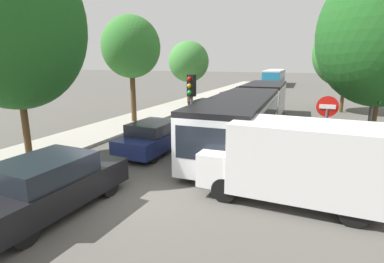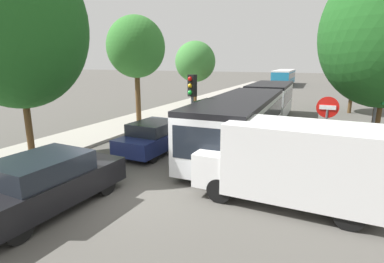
{
  "view_description": "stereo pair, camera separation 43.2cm",
  "coord_description": "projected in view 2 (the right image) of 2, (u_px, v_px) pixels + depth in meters",
  "views": [
    {
      "loc": [
        4.58,
        -6.89,
        3.96
      ],
      "look_at": [
        0.2,
        3.87,
        1.2
      ],
      "focal_mm": 28.0,
      "sensor_mm": 36.0,
      "label": 1
    },
    {
      "loc": [
        4.98,
        -6.72,
        3.96
      ],
      "look_at": [
        0.2,
        3.87,
        1.2
      ],
      "focal_mm": 28.0,
      "sensor_mm": 36.0,
      "label": 2
    }
  ],
  "objects": [
    {
      "name": "city_bus_rear",
      "position": [
        284.0,
        76.0,
        48.88
      ],
      "size": [
        2.82,
        11.58,
        2.48
      ],
      "rotation": [
        0.0,
        0.0,
        1.59
      ],
      "color": "teal",
      "rests_on": "ground"
    },
    {
      "name": "queued_car_navy",
      "position": [
        155.0,
        137.0,
        13.16
      ],
      "size": [
        1.85,
        4.05,
        1.38
      ],
      "rotation": [
        0.0,
        0.0,
        1.53
      ],
      "color": "navy",
      "rests_on": "ground"
    },
    {
      "name": "articulated_bus",
      "position": [
        256.0,
        109.0,
        16.31
      ],
      "size": [
        2.93,
        16.4,
        2.43
      ],
      "rotation": [
        0.0,
        0.0,
        -1.54
      ],
      "color": "silver",
      "rests_on": "ground"
    },
    {
      "name": "queued_car_silver",
      "position": [
        213.0,
        112.0,
        18.95
      ],
      "size": [
        2.04,
        4.47,
        1.53
      ],
      "rotation": [
        0.0,
        0.0,
        1.53
      ],
      "color": "#B7BABF",
      "rests_on": "ground"
    },
    {
      "name": "tree_left_mid",
      "position": [
        137.0,
        49.0,
        18.52
      ],
      "size": [
        3.6,
        3.6,
        6.67
      ],
      "color": "#51381E",
      "rests_on": "ground"
    },
    {
      "name": "no_entry_sign",
      "position": [
        326.0,
        125.0,
        9.93
      ],
      "size": [
        0.7,
        0.08,
        2.82
      ],
      "rotation": [
        0.0,
        0.0,
        -1.57
      ],
      "color": "#56595E",
      "rests_on": "ground"
    },
    {
      "name": "traffic_light",
      "position": [
        192.0,
        96.0,
        12.52
      ],
      "size": [
        0.37,
        0.39,
        3.4
      ],
      "rotation": [
        0.0,
        0.0,
        -1.84
      ],
      "color": "#56595E",
      "rests_on": "ground"
    },
    {
      "name": "tree_left_near",
      "position": [
        17.0,
        30.0,
        10.77
      ],
      "size": [
        5.03,
        5.03,
        8.17
      ],
      "color": "#51381E",
      "rests_on": "ground"
    },
    {
      "name": "queued_car_black",
      "position": [
        45.0,
        183.0,
        8.03
      ],
      "size": [
        2.02,
        4.43,
        1.51
      ],
      "rotation": [
        0.0,
        0.0,
        1.53
      ],
      "color": "black",
      "rests_on": "ground"
    },
    {
      "name": "white_van",
      "position": [
        294.0,
        161.0,
        8.28
      ],
      "size": [
        5.05,
        2.11,
        2.31
      ],
      "rotation": [
        0.0,
        0.0,
        3.12
      ],
      "color": "white",
      "rests_on": "ground"
    },
    {
      "name": "kerb_strip_left",
      "position": [
        207.0,
        99.0,
        31.25
      ],
      "size": [
        3.2,
        54.72,
        0.14
      ],
      "primitive_type": "cube",
      "color": "#9E998E",
      "rests_on": "ground"
    },
    {
      "name": "queued_car_red",
      "position": [
        239.0,
        100.0,
        25.07
      ],
      "size": [
        1.91,
        4.18,
        1.43
      ],
      "rotation": [
        0.0,
        0.0,
        1.53
      ],
      "color": "#B21E19",
      "rests_on": "ground"
    },
    {
      "name": "direction_sign_post",
      "position": [
        377.0,
        100.0,
        10.9
      ],
      "size": [
        0.3,
        1.39,
        3.6
      ],
      "rotation": [
        0.0,
        0.0,
        3.31
      ],
      "color": "#56595E",
      "rests_on": "ground"
    },
    {
      "name": "queued_car_graphite",
      "position": [
        253.0,
        93.0,
        30.68
      ],
      "size": [
        1.86,
        4.09,
        1.4
      ],
      "rotation": [
        0.0,
        0.0,
        1.53
      ],
      "color": "#47474C",
      "rests_on": "ground"
    },
    {
      "name": "tree_left_far",
      "position": [
        195.0,
        62.0,
        26.66
      ],
      "size": [
        3.58,
        3.58,
        5.67
      ],
      "color": "#51381E",
      "rests_on": "ground"
    },
    {
      "name": "queued_car_blue",
      "position": [
        269.0,
        88.0,
        36.02
      ],
      "size": [
        2.05,
        4.5,
        1.54
      ],
      "rotation": [
        0.0,
        0.0,
        1.53
      ],
      "color": "#284799",
      "rests_on": "ground"
    },
    {
      "name": "tree_right_mid",
      "position": [
        356.0,
        53.0,
        22.17
      ],
      "size": [
        5.02,
        5.02,
        7.1
      ],
      "color": "#51381E",
      "rests_on": "ground"
    },
    {
      "name": "ground_plane",
      "position": [
        132.0,
        198.0,
        8.87
      ],
      "size": [
        200.0,
        200.0,
        0.0
      ],
      "primitive_type": "plane",
      "color": "#4F4C47"
    }
  ]
}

